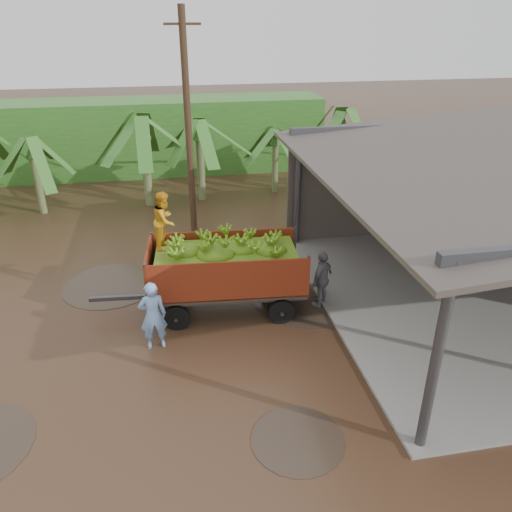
# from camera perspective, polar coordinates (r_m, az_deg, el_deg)

# --- Properties ---
(ground) EXTENTS (100.00, 100.00, 0.00)m
(ground) POSITION_cam_1_polar(r_m,az_deg,el_deg) (12.48, -13.05, -11.33)
(ground) COLOR black
(ground) RESTS_ON ground
(hedge_north) EXTENTS (22.00, 3.00, 3.60)m
(hedge_north) POSITION_cam_1_polar(r_m,az_deg,el_deg) (26.75, -17.02, 12.77)
(hedge_north) COLOR #2D661E
(hedge_north) RESTS_ON ground
(banana_trailer) EXTENTS (5.85, 2.33, 3.45)m
(banana_trailer) POSITION_cam_1_polar(r_m,az_deg,el_deg) (13.44, -3.56, -1.32)
(banana_trailer) COLOR #A93218
(banana_trailer) RESTS_ON ground
(man_blue) EXTENTS (0.69, 0.49, 1.81)m
(man_blue) POSITION_cam_1_polar(r_m,az_deg,el_deg) (12.30, -11.70, -6.68)
(man_blue) COLOR #7FAAE8
(man_blue) RESTS_ON ground
(man_grey) EXTENTS (0.99, 0.96, 1.66)m
(man_grey) POSITION_cam_1_polar(r_m,az_deg,el_deg) (13.89, 7.56, -2.61)
(man_grey) COLOR slate
(man_grey) RESTS_ON ground
(utility_pole) EXTENTS (1.20, 0.24, 7.70)m
(utility_pole) POSITION_cam_1_polar(r_m,az_deg,el_deg) (17.97, -7.75, 14.48)
(utility_pole) COLOR #47301E
(utility_pole) RESTS_ON ground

